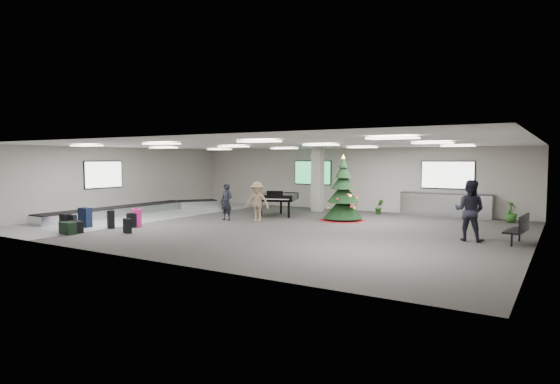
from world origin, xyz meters
The scene contains 21 objects.
ground centered at (0.00, 0.00, 0.00)m, with size 18.00×18.00×0.00m, color #34312F.
room_envelope centered at (-0.38, 0.67, 2.33)m, with size 18.02×14.02×3.21m.
baggage_carousel centered at (-7.84, -0.08, 0.21)m, with size 2.28×9.71×0.43m.
service_counter centered at (5.00, 6.65, 0.55)m, with size 4.05×0.65×1.08m.
suitcase_0 centered at (-5.82, -5.12, 0.32)m, with size 0.43×0.27×0.65m.
suitcase_1 centered at (-5.01, -3.76, 0.34)m, with size 0.50×0.43×0.71m.
pink_suitcase centered at (-4.50, -2.97, 0.35)m, with size 0.51×0.39×0.72m.
suitcase_3 centered at (-4.47, -3.21, 0.28)m, with size 0.42×0.35×0.57m.
navy_suitcase centered at (-6.06, -4.11, 0.38)m, with size 0.50×0.30×0.78m.
suitcase_5 centered at (-5.64, -5.02, 0.30)m, with size 0.44×0.32×0.62m.
green_duffel centered at (-5.09, -5.50, 0.21)m, with size 0.65×0.36×0.44m.
suitcase_7 centered at (-3.53, -4.23, 0.26)m, with size 0.40×0.29×0.54m.
black_duffel centered at (-5.16, -5.15, 0.21)m, with size 0.71×0.52×0.44m.
christmas_tree centered at (1.57, 2.96, 0.97)m, with size 1.98×1.98×2.83m.
grand_piano centered at (-1.70, 2.93, 0.86)m, with size 2.24×2.53×1.20m.
bench centered at (8.52, 0.64, 0.52)m, with size 0.64×1.51×0.93m.
traveler_a centered at (-2.70, 0.38, 0.79)m, with size 0.58×0.38×1.58m, color black.
traveler_b centered at (-1.41, 0.84, 0.84)m, with size 1.08×0.62×1.67m, color #8E7357.
traveler_bench centered at (7.09, 0.46, 0.98)m, with size 0.95×0.74×1.96m, color black.
potted_plant_left centered at (2.14, 5.88, 0.36)m, with size 0.40×0.32×0.72m, color #194516.
potted_plant_right centered at (7.77, 6.05, 0.44)m, with size 0.50×0.50×0.89m, color #194516.
Camera 1 is at (9.76, -15.37, 2.61)m, focal length 30.00 mm.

